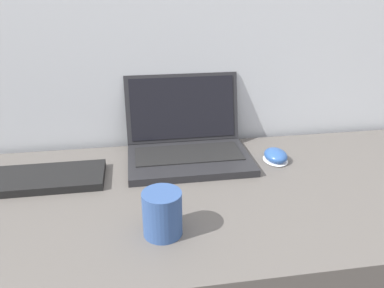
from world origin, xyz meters
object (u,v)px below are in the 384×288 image
(drink_cup, at_px, (162,213))
(computer_mouse, at_px, (276,156))
(external_keyboard, at_px, (24,180))
(laptop, at_px, (187,141))

(drink_cup, relative_size, computer_mouse, 1.10)
(external_keyboard, bearing_deg, laptop, 12.57)
(laptop, relative_size, computer_mouse, 3.95)
(external_keyboard, bearing_deg, computer_mouse, 1.95)
(drink_cup, relative_size, external_keyboard, 0.24)
(drink_cup, distance_m, external_keyboard, 0.42)
(laptop, xyz_separation_m, computer_mouse, (0.24, -0.07, -0.03))
(laptop, relative_size, drink_cup, 3.59)
(computer_mouse, xyz_separation_m, external_keyboard, (-0.68, -0.02, -0.01))
(laptop, height_order, drink_cup, laptop)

